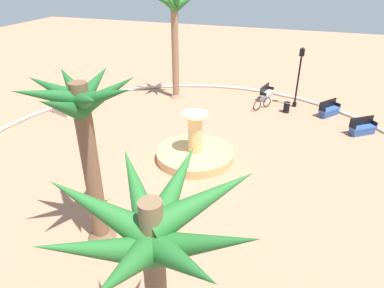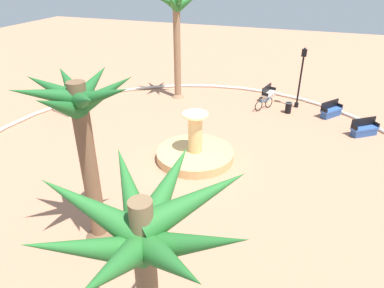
# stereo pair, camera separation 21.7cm
# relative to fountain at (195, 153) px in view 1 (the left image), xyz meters

# --- Properties ---
(ground_plane) EXTENTS (80.00, 80.00, 0.00)m
(ground_plane) POSITION_rel_fountain_xyz_m (0.06, 0.48, -0.34)
(ground_plane) COLOR tan
(plaza_curb) EXTENTS (23.68, 23.68, 0.20)m
(plaza_curb) POSITION_rel_fountain_xyz_m (0.06, 0.48, -0.24)
(plaza_curb) COLOR silver
(plaza_curb) RESTS_ON ground
(fountain) EXTENTS (3.87, 3.87, 2.48)m
(fountain) POSITION_rel_fountain_xyz_m (0.00, 0.00, 0.00)
(fountain) COLOR tan
(fountain) RESTS_ON ground
(palm_tree_near_fountain) EXTENTS (3.64, 3.54, 6.08)m
(palm_tree_near_fountain) POSITION_rel_fountain_xyz_m (1.43, 6.41, 4.09)
(palm_tree_near_fountain) COLOR brown
(palm_tree_near_fountain) RESTS_ON ground
(palm_tree_by_curb) EXTENTS (3.90, 3.94, 5.85)m
(palm_tree_by_curb) POSITION_rel_fountain_xyz_m (-2.76, 10.50, 4.27)
(palm_tree_by_curb) COLOR brown
(palm_tree_by_curb) RESTS_ON ground
(palm_tree_mid_plaza) EXTENTS (3.40, 3.48, 7.25)m
(palm_tree_mid_plaza) POSITION_rel_fountain_xyz_m (4.11, -8.01, 5.07)
(palm_tree_mid_plaza) COLOR #8E6B4C
(palm_tree_mid_plaza) RESTS_ON ground
(bench_east) EXTENTS (1.68, 0.96, 1.00)m
(bench_east) POSITION_rel_fountain_xyz_m (9.96, -2.59, 0.01)
(bench_east) COLOR beige
(bench_east) RESTS_ON ground
(bench_west) EXTENTS (1.58, 1.36, 1.00)m
(bench_west) POSITION_rel_fountain_xyz_m (-8.21, -5.77, 0.01)
(bench_west) COLOR #335BA8
(bench_west) RESTS_ON ground
(bench_north) EXTENTS (0.84, 1.67, 1.00)m
(bench_north) POSITION_rel_fountain_xyz_m (-2.19, -9.76, 0.01)
(bench_north) COLOR beige
(bench_north) RESTS_ON ground
(bench_southeast) EXTENTS (1.37, 1.57, 1.00)m
(bench_southeast) POSITION_rel_fountain_xyz_m (-6.42, -8.01, 0.01)
(bench_southeast) COLOR #335BA8
(bench_southeast) RESTS_ON ground
(lamppost) EXTENTS (0.32, 0.32, 4.07)m
(lamppost) POSITION_rel_fountain_xyz_m (-4.23, -8.93, 2.04)
(lamppost) COLOR black
(lamppost) RESTS_ON ground
(trash_bin) EXTENTS (0.46, 0.46, 0.73)m
(trash_bin) POSITION_rel_fountain_xyz_m (-3.79, -7.67, 0.04)
(trash_bin) COLOR black
(trash_bin) RESTS_ON ground
(bicycle_red_frame) EXTENTS (0.98, 1.48, 0.94)m
(bicycle_red_frame) POSITION_rel_fountain_xyz_m (-2.18, -7.76, 0.04)
(bicycle_red_frame) COLOR black
(bicycle_red_frame) RESTS_ON ground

